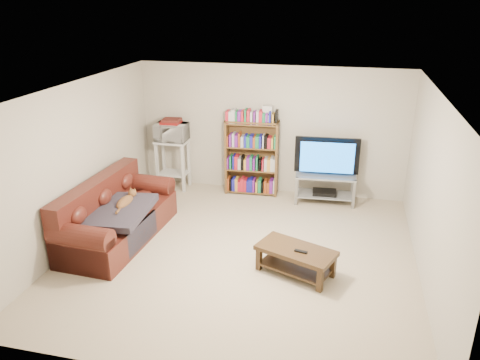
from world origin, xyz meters
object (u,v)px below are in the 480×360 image
(sofa, at_px, (114,219))
(coffee_table, at_px, (296,256))
(tv_stand, at_px, (325,184))
(bookshelf, at_px, (252,156))

(sofa, height_order, coffee_table, sofa)
(coffee_table, relative_size, tv_stand, 1.05)
(coffee_table, bearing_deg, tv_stand, 106.13)
(sofa, relative_size, bookshelf, 1.58)
(sofa, bearing_deg, coffee_table, -4.17)
(sofa, height_order, tv_stand, sofa)
(tv_stand, bearing_deg, bookshelf, 171.03)
(coffee_table, distance_m, bookshelf, 2.90)
(coffee_table, distance_m, tv_stand, 2.50)
(coffee_table, bearing_deg, sofa, -165.83)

